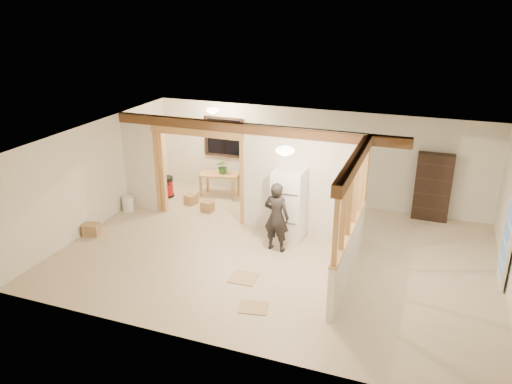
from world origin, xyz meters
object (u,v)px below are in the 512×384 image
at_px(woman, 276,217).
at_px(work_table, 220,185).
at_px(refrigerator, 289,205).
at_px(shop_vac, 166,187).
at_px(bookshelf, 433,187).

bearing_deg(woman, work_table, -39.46).
bearing_deg(refrigerator, woman, -97.28).
height_order(shop_vac, bookshelf, bookshelf).
distance_m(shop_vac, bookshelf, 6.99).
bearing_deg(work_table, shop_vac, -171.18).
height_order(woman, work_table, woman).
height_order(refrigerator, bookshelf, bookshelf).
distance_m(refrigerator, shop_vac, 4.17).
bearing_deg(shop_vac, woman, -26.89).
relative_size(refrigerator, shop_vac, 2.89).
xyz_separation_m(woman, shop_vac, (-3.84, 1.95, -0.49)).
distance_m(refrigerator, bookshelf, 3.72).
relative_size(shop_vac, bookshelf, 0.34).
xyz_separation_m(woman, bookshelf, (3.06, 2.86, 0.07)).
xyz_separation_m(shop_vac, bookshelf, (6.90, 0.92, 0.56)).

